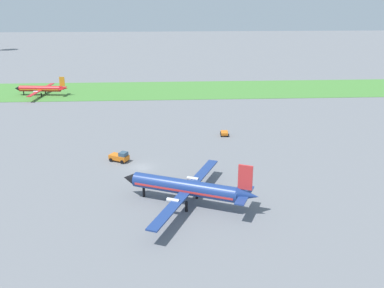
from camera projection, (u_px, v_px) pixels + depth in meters
ground_plane at (141, 167)px, 78.41m from camera, size 600.00×600.00×0.00m
grass_taxiway_strip at (152, 90)px, 140.82m from camera, size 360.00×28.00×0.08m
airplane_taxiing_turboprop at (41, 89)px, 133.15m from camera, size 16.91×19.71×5.91m
airplane_foreground_turboprop at (187, 187)px, 63.77m from camera, size 20.48×23.60×7.53m
baggage_cart_near_gate at (224, 133)px, 95.74m from camera, size 1.92×2.51×0.90m
pushback_tug_midfield at (120, 157)px, 80.89m from camera, size 4.02×3.35×1.95m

